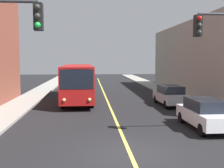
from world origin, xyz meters
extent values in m
plane|color=black|center=(0.00, 0.00, 0.00)|extent=(120.00, 120.00, 0.00)
cube|color=gray|center=(-7.25, 10.00, 0.07)|extent=(2.50, 90.00, 0.15)
cube|color=gray|center=(7.25, 10.00, 0.07)|extent=(2.50, 90.00, 0.15)
cube|color=#D8CC4C|center=(0.00, 15.00, 0.01)|extent=(0.16, 60.00, 0.01)
cube|color=black|center=(8.54, 17.84, 1.60)|extent=(0.06, 19.26, 1.30)
cube|color=black|center=(8.54, 17.84, 4.80)|extent=(0.06, 19.26, 1.30)
cube|color=maroon|center=(-2.66, 14.86, 1.83)|extent=(2.86, 12.06, 2.75)
cube|color=black|center=(-2.50, 8.88, 2.35)|extent=(2.35, 0.14, 1.40)
cube|color=black|center=(-2.81, 20.84, 2.45)|extent=(2.30, 0.14, 1.10)
cube|color=black|center=(-3.91, 14.83, 2.35)|extent=(0.33, 10.20, 1.10)
cube|color=black|center=(-1.40, 14.89, 2.35)|extent=(0.33, 10.20, 1.10)
cube|color=orange|center=(-2.50, 8.89, 2.95)|extent=(1.79, 0.11, 0.30)
sphere|color=#F9D872|center=(-3.39, 8.82, 0.90)|extent=(0.24, 0.24, 0.24)
sphere|color=#F9D872|center=(-1.60, 8.87, 0.90)|extent=(0.24, 0.24, 0.24)
cylinder|color=black|center=(-3.67, 10.63, 0.50)|extent=(0.33, 1.01, 1.00)
cylinder|color=black|center=(-1.42, 10.69, 0.50)|extent=(0.33, 1.01, 1.00)
cylinder|color=black|center=(-3.87, 18.33, 0.50)|extent=(0.33, 1.01, 1.00)
cylinder|color=black|center=(-1.62, 18.39, 0.50)|extent=(0.33, 1.01, 1.00)
cube|color=silver|center=(4.64, 3.63, 0.67)|extent=(1.83, 4.41, 0.70)
cube|color=black|center=(4.64, 3.63, 1.32)|extent=(1.64, 2.48, 0.60)
cylinder|color=black|center=(3.85, 2.13, 0.32)|extent=(0.22, 0.64, 0.64)
cylinder|color=black|center=(3.83, 5.13, 0.32)|extent=(0.22, 0.64, 0.64)
cylinder|color=black|center=(5.43, 5.14, 0.32)|extent=(0.22, 0.64, 0.64)
cube|color=#B7B7BC|center=(4.97, 11.34, 0.67)|extent=(1.91, 4.44, 0.70)
cube|color=black|center=(4.97, 11.34, 1.32)|extent=(1.68, 2.50, 0.60)
cylinder|color=black|center=(4.21, 9.82, 0.32)|extent=(0.24, 0.65, 0.64)
cylinder|color=black|center=(5.80, 9.86, 0.32)|extent=(0.24, 0.65, 0.64)
cylinder|color=black|center=(4.13, 12.82, 0.32)|extent=(0.24, 0.65, 0.64)
cylinder|color=black|center=(5.73, 12.86, 0.32)|extent=(0.24, 0.65, 0.64)
cube|color=black|center=(-3.45, -0.19, 5.30)|extent=(0.32, 0.36, 1.00)
sphere|color=#2D2D2D|center=(-3.45, -0.38, 5.62)|extent=(0.22, 0.22, 0.22)
sphere|color=#2D2D2D|center=(-3.45, -0.38, 5.30)|extent=(0.22, 0.22, 0.22)
sphere|color=green|center=(-3.45, -0.38, 4.98)|extent=(0.22, 0.22, 0.22)
cube|color=black|center=(3.45, 1.98, 5.30)|extent=(0.32, 0.36, 1.00)
sphere|color=red|center=(3.45, 1.79, 5.62)|extent=(0.22, 0.22, 0.22)
sphere|color=#2D2D2D|center=(3.45, 1.79, 5.30)|extent=(0.22, 0.22, 0.22)
sphere|color=#2D2D2D|center=(3.45, 1.79, 4.98)|extent=(0.22, 0.22, 0.22)
cylinder|color=red|center=(6.85, 6.04, 0.50)|extent=(0.26, 0.26, 0.70)
sphere|color=gold|center=(6.85, 6.04, 0.87)|extent=(0.24, 0.24, 0.24)
cylinder|color=red|center=(6.69, 6.04, 0.60)|extent=(0.12, 0.10, 0.10)
camera|label=1|loc=(-1.59, -10.83, 3.74)|focal=44.89mm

